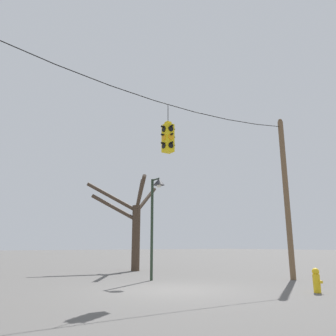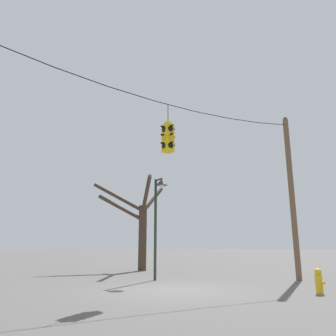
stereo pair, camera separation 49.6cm
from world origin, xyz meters
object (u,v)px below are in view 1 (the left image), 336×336
(utility_pole_right, at_px, (286,195))
(street_lamp, at_px, (156,201))
(bare_tree, at_px, (133,220))
(fire_hydrant, at_px, (316,280))
(traffic_light_near_left_pole, at_px, (168,138))

(utility_pole_right, distance_m, street_lamp, 6.00)
(utility_pole_right, height_order, bare_tree, utility_pole_right)
(utility_pole_right, relative_size, fire_hydrant, 9.87)
(utility_pole_right, xyz_separation_m, fire_hydrant, (-2.86, -2.90, -3.32))
(bare_tree, relative_size, fire_hydrant, 7.81)
(traffic_light_near_left_pole, xyz_separation_m, bare_tree, (3.20, 8.46, -2.27))
(fire_hydrant, bearing_deg, traffic_light_near_left_pole, 142.02)
(traffic_light_near_left_pole, bearing_deg, fire_hydrant, -37.98)
(utility_pole_right, height_order, street_lamp, utility_pole_right)
(traffic_light_near_left_pole, distance_m, fire_hydrant, 6.76)
(fire_hydrant, bearing_deg, street_lamp, 112.27)
(traffic_light_near_left_pole, xyz_separation_m, street_lamp, (1.33, 2.91, -1.88))
(traffic_light_near_left_pole, bearing_deg, utility_pole_right, -0.00)
(traffic_light_near_left_pole, bearing_deg, bare_tree, 69.31)
(utility_pole_right, bearing_deg, street_lamp, 150.96)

